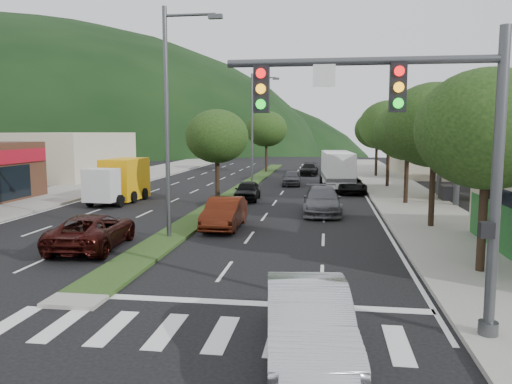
# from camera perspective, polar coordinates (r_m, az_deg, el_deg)

# --- Properties ---
(ground) EXTENTS (160.00, 160.00, 0.00)m
(ground) POSITION_cam_1_polar(r_m,az_deg,el_deg) (15.49, -19.18, -11.32)
(ground) COLOR black
(ground) RESTS_ON ground
(sidewalk_right) EXTENTS (5.00, 90.00, 0.15)m
(sidewalk_right) POSITION_cam_1_polar(r_m,az_deg,el_deg) (38.73, 16.33, -0.26)
(sidewalk_right) COLOR gray
(sidewalk_right) RESTS_ON ground
(sidewalk_left) EXTENTS (6.00, 90.00, 0.15)m
(sidewalk_left) POSITION_cam_1_polar(r_m,az_deg,el_deg) (43.17, -19.42, 0.35)
(sidewalk_left) COLOR gray
(sidewalk_left) RESTS_ON ground
(median) EXTENTS (1.60, 56.00, 0.12)m
(median) POSITION_cam_1_polar(r_m,az_deg,el_deg) (41.87, -1.46, 0.53)
(median) COLOR #203D16
(median) RESTS_ON ground
(crosswalk) EXTENTS (19.00, 2.20, 0.01)m
(crosswalk) POSITION_cam_1_polar(r_m,az_deg,el_deg) (13.85, -23.06, -13.69)
(crosswalk) COLOR silver
(crosswalk) RESTS_ON ground
(traffic_signal) EXTENTS (6.12, 0.40, 7.00)m
(traffic_signal) POSITION_cam_1_polar(r_m,az_deg,el_deg) (11.69, 18.74, 6.04)
(traffic_signal) COLOR #47494C
(traffic_signal) RESTS_ON ground
(bldg_left_far) EXTENTS (9.00, 14.00, 4.60)m
(bldg_left_far) POSITION_cam_1_polar(r_m,az_deg,el_deg) (53.74, -20.79, 3.90)
(bldg_left_far) COLOR beige
(bldg_left_far) RESTS_ON ground
(bldg_right_far) EXTENTS (10.00, 16.00, 5.20)m
(bldg_right_far) POSITION_cam_1_polar(r_m,az_deg,el_deg) (58.45, 20.58, 4.41)
(bldg_right_far) COLOR beige
(bldg_right_far) RESTS_ON ground
(hill_far) EXTENTS (176.00, 132.00, 82.00)m
(hill_far) POSITION_cam_1_polar(r_m,az_deg,el_deg) (150.69, -27.24, 4.40)
(hill_far) COLOR black
(hill_far) RESTS_ON ground
(tree_r_a) EXTENTS (4.60, 4.60, 6.63)m
(tree_r_a) POSITION_cam_1_polar(r_m,az_deg,el_deg) (17.78, 24.95, 6.52)
(tree_r_a) COLOR black
(tree_r_a) RESTS_ON sidewalk_right
(tree_r_b) EXTENTS (4.80, 4.80, 6.94)m
(tree_r_b) POSITION_cam_1_polar(r_m,az_deg,el_deg) (25.55, 19.77, 7.19)
(tree_r_b) COLOR black
(tree_r_b) RESTS_ON sidewalk_right
(tree_r_c) EXTENTS (4.40, 4.40, 6.48)m
(tree_r_c) POSITION_cam_1_polar(r_m,az_deg,el_deg) (33.43, 16.98, 6.65)
(tree_r_c) COLOR black
(tree_r_c) RESTS_ON sidewalk_right
(tree_r_d) EXTENTS (5.00, 5.00, 7.17)m
(tree_r_d) POSITION_cam_1_polar(r_m,az_deg,el_deg) (43.34, 14.96, 7.30)
(tree_r_d) COLOR black
(tree_r_d) RESTS_ON sidewalk_right
(tree_r_e) EXTENTS (4.60, 4.60, 6.71)m
(tree_r_e) POSITION_cam_1_polar(r_m,az_deg,el_deg) (53.28, 13.67, 6.92)
(tree_r_e) COLOR black
(tree_r_e) RESTS_ON sidewalk_right
(tree_med_near) EXTENTS (4.00, 4.00, 6.02)m
(tree_med_near) POSITION_cam_1_polar(r_m,az_deg,el_deg) (31.79, -4.48, 6.35)
(tree_med_near) COLOR black
(tree_med_near) RESTS_ON median
(tree_med_far) EXTENTS (4.80, 4.80, 6.94)m
(tree_med_far) POSITION_cam_1_polar(r_m,az_deg,el_deg) (57.45, 1.19, 7.22)
(tree_med_far) COLOR black
(tree_med_far) RESTS_ON median
(streetlight_near) EXTENTS (2.60, 0.25, 10.00)m
(streetlight_near) POSITION_cam_1_polar(r_m,az_deg,el_deg) (22.08, -9.67, 9.01)
(streetlight_near) COLOR #47494C
(streetlight_near) RESTS_ON ground
(streetlight_mid) EXTENTS (2.60, 0.25, 10.00)m
(streetlight_mid) POSITION_cam_1_polar(r_m,az_deg,el_deg) (46.52, -0.20, 7.99)
(streetlight_mid) COLOR #47494C
(streetlight_mid) RESTS_ON ground
(sedan_silver) EXTENTS (2.27, 5.04, 1.60)m
(sedan_silver) POSITION_cam_1_polar(r_m,az_deg,el_deg) (10.79, 5.97, -14.59)
(sedan_silver) COLOR #B0B3B9
(sedan_silver) RESTS_ON ground
(suv_maroon) EXTENTS (2.81, 5.34, 1.43)m
(suv_maroon) POSITION_cam_1_polar(r_m,az_deg,el_deg) (21.44, -18.15, -4.25)
(suv_maroon) COLOR black
(suv_maroon) RESTS_ON ground
(car_queue_a) EXTENTS (1.70, 3.99, 1.34)m
(car_queue_a) POSITION_cam_1_polar(r_m,az_deg,el_deg) (34.45, -0.99, 0.16)
(car_queue_a) COLOR black
(car_queue_a) RESTS_ON ground
(car_queue_b) EXTENTS (2.34, 5.38, 1.54)m
(car_queue_b) POSITION_cam_1_polar(r_m,az_deg,el_deg) (29.06, 7.55, -0.98)
(car_queue_b) COLOR #55555A
(car_queue_b) RESTS_ON ground
(car_queue_c) EXTENTS (1.62, 4.58, 1.51)m
(car_queue_c) POSITION_cam_1_polar(r_m,az_deg,el_deg) (24.62, -3.63, -2.41)
(car_queue_c) COLOR #561E0E
(car_queue_c) RESTS_ON ground
(car_queue_d) EXTENTS (2.36, 4.64, 1.26)m
(car_queue_d) POSITION_cam_1_polar(r_m,az_deg,el_deg) (39.05, 10.77, 0.78)
(car_queue_d) COLOR black
(car_queue_d) RESTS_ON ground
(car_queue_e) EXTENTS (1.75, 3.99, 1.34)m
(car_queue_e) POSITION_cam_1_polar(r_m,az_deg,el_deg) (44.08, 4.07, 1.63)
(car_queue_e) COLOR #4A494E
(car_queue_e) RESTS_ON ground
(car_queue_f) EXTENTS (1.95, 4.45, 1.27)m
(car_queue_f) POSITION_cam_1_polar(r_m,az_deg,el_deg) (54.55, 6.12, 2.60)
(car_queue_f) COLOR black
(car_queue_f) RESTS_ON ground
(box_truck) EXTENTS (2.57, 5.98, 2.89)m
(box_truck) POSITION_cam_1_polar(r_m,az_deg,el_deg) (34.70, -15.24, 1.12)
(box_truck) COLOR silver
(box_truck) RESTS_ON ground
(motorhome) EXTENTS (2.96, 8.10, 3.06)m
(motorhome) POSITION_cam_1_polar(r_m,az_deg,el_deg) (41.83, 9.26, 2.59)
(motorhome) COLOR white
(motorhome) RESTS_ON ground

